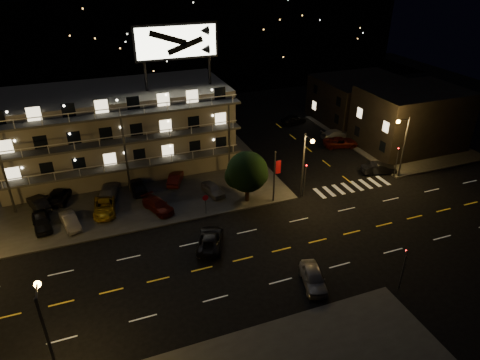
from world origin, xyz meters
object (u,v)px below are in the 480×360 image
object	(u,v)px
tree	(247,173)
lot_car_7	(109,191)
road_car_east	(313,278)
road_car_west	(210,240)
lot_car_4	(213,189)
lot_car_2	(104,207)
side_car_0	(379,168)

from	to	relation	value
tree	lot_car_7	bearing A→B (deg)	155.43
tree	road_car_east	size ratio (longest dim) A/B	1.39
road_car_west	lot_car_4	bearing A→B (deg)	-86.88
tree	lot_car_7	world-z (taller)	tree
lot_car_2	side_car_0	size ratio (longest dim) A/B	1.11
lot_car_2	lot_car_7	world-z (taller)	lot_car_7
lot_car_4	side_car_0	world-z (taller)	side_car_0
lot_car_7	road_car_east	size ratio (longest dim) A/B	1.15
tree	road_car_west	distance (m)	9.56
lot_car_4	lot_car_2	bearing A→B (deg)	166.22
lot_car_4	road_car_west	distance (m)	9.85
tree	side_car_0	bearing A→B (deg)	1.69
lot_car_2	side_car_0	xyz separation A→B (m)	(34.04, -2.72, -0.10)
lot_car_4	road_car_east	size ratio (longest dim) A/B	0.87
lot_car_7	lot_car_4	bearing A→B (deg)	177.27
side_car_0	road_car_east	xyz separation A→B (m)	(-18.34, -15.41, 0.02)
lot_car_7	side_car_0	bearing A→B (deg)	-174.80
lot_car_4	road_car_west	bearing A→B (deg)	-121.15
road_car_east	side_car_0	bearing A→B (deg)	55.50
tree	road_car_west	xyz separation A→B (m)	(-6.39, -6.43, -3.04)
lot_car_7	tree	bearing A→B (deg)	171.08
lot_car_2	lot_car_4	distance (m)	12.30
lot_car_2	road_car_east	bearing A→B (deg)	-42.80
road_car_east	lot_car_2	bearing A→B (deg)	146.35
lot_car_2	road_car_west	bearing A→B (deg)	-40.65
road_car_east	road_car_west	bearing A→B (deg)	143.69
lot_car_7	side_car_0	world-z (taller)	lot_car_7
side_car_0	road_car_west	world-z (taller)	side_car_0
lot_car_2	lot_car_4	xyz separation A→B (m)	(12.30, -0.40, -0.03)
lot_car_4	side_car_0	distance (m)	21.87
lot_car_2	side_car_0	distance (m)	34.15
road_car_east	lot_car_7	bearing A→B (deg)	140.03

